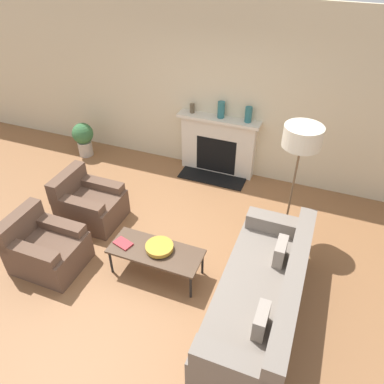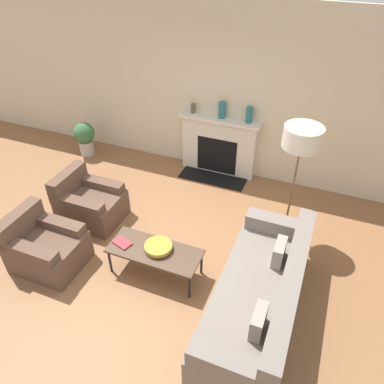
% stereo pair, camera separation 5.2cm
% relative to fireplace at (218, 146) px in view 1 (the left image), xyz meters
% --- Properties ---
extents(ground_plane, '(18.00, 18.00, 0.00)m').
position_rel_fireplace_xyz_m(ground_plane, '(-0.01, -2.43, -0.52)').
color(ground_plane, brown).
extents(wall_back, '(18.00, 0.06, 2.90)m').
position_rel_fireplace_xyz_m(wall_back, '(-0.01, 0.15, 0.93)').
color(wall_back, beige).
rests_on(wall_back, ground_plane).
extents(fireplace, '(1.43, 0.59, 1.06)m').
position_rel_fireplace_xyz_m(fireplace, '(0.00, 0.00, 0.00)').
color(fireplace, beige).
rests_on(fireplace, ground_plane).
extents(couch, '(0.89, 2.26, 0.82)m').
position_rel_fireplace_xyz_m(couch, '(1.44, -2.72, -0.21)').
color(couch, slate).
rests_on(couch, ground_plane).
extents(armchair_near, '(0.88, 0.72, 0.77)m').
position_rel_fireplace_xyz_m(armchair_near, '(-1.38, -2.99, -0.23)').
color(armchair_near, brown).
rests_on(armchair_near, ground_plane).
extents(armchair_far, '(0.88, 0.72, 0.77)m').
position_rel_fireplace_xyz_m(armchair_far, '(-1.38, -1.98, -0.23)').
color(armchair_far, brown).
rests_on(armchair_far, ground_plane).
extents(coffee_table, '(1.19, 0.49, 0.40)m').
position_rel_fireplace_xyz_m(coffee_table, '(0.04, -2.60, -0.15)').
color(coffee_table, '#4C3828').
rests_on(coffee_table, ground_plane).
extents(bowl, '(0.35, 0.35, 0.07)m').
position_rel_fireplace_xyz_m(bowl, '(0.08, -2.57, -0.07)').
color(bowl, '#BC8E2D').
rests_on(bowl, coffee_table).
extents(book, '(0.27, 0.21, 0.02)m').
position_rel_fireplace_xyz_m(book, '(-0.40, -2.65, -0.10)').
color(book, '#9E2D33').
rests_on(book, coffee_table).
extents(floor_lamp, '(0.49, 0.49, 1.72)m').
position_rel_fireplace_xyz_m(floor_lamp, '(1.45, -1.17, 0.96)').
color(floor_lamp, brown).
rests_on(floor_lamp, ground_plane).
extents(mantel_vase_left, '(0.08, 0.08, 0.16)m').
position_rel_fireplace_xyz_m(mantel_vase_left, '(-0.49, 0.02, 0.63)').
color(mantel_vase_left, brown).
rests_on(mantel_vase_left, fireplace).
extents(mantel_vase_center_left, '(0.12, 0.12, 0.27)m').
position_rel_fireplace_xyz_m(mantel_vase_center_left, '(0.03, 0.02, 0.68)').
color(mantel_vase_center_left, '#28666B').
rests_on(mantel_vase_center_left, fireplace).
extents(mantel_vase_center_right, '(0.11, 0.11, 0.26)m').
position_rel_fireplace_xyz_m(mantel_vase_center_right, '(0.49, 0.02, 0.68)').
color(mantel_vase_center_right, '#28666B').
rests_on(mantel_vase_center_right, fireplace).
extents(potted_plant, '(0.40, 0.40, 0.66)m').
position_rel_fireplace_xyz_m(potted_plant, '(-2.56, -0.38, -0.14)').
color(potted_plant, '#B2A899').
rests_on(potted_plant, ground_plane).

